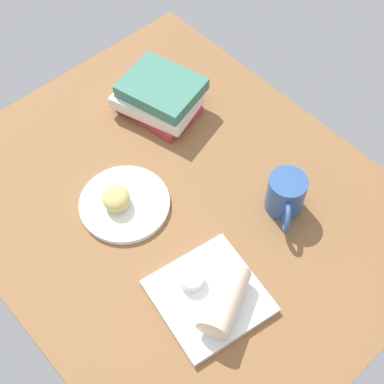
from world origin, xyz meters
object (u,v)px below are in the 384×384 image
Objects in this scene: round_plate at (125,204)px; coffee_mug at (286,195)px; breakfast_wrap at (224,299)px; book_stack at (159,97)px; scone_pastry at (116,198)px; sauce_cup at (191,278)px; square_plate at (209,296)px.

round_plate is 1.80× the size of coffee_mug.
round_plate is 1.45× the size of breakfast_wrap.
round_plate is 38.35cm from coffee_mug.
book_stack is at bearing -55.85° from round_plate.
round_plate is 0.89× the size of book_stack.
scone_pastry is at bearing 47.69° from coffee_mug.
round_plate is 35.19cm from breakfast_wrap.
book_stack reaches higher than scone_pastry.
coffee_mug is at bearing -132.31° from scone_pastry.
sauce_cup reaches higher than round_plate.
square_plate is 1.81× the size of coffee_mug.
square_plate reaches higher than round_plate.
round_plate is 2.90× the size of scone_pastry.
book_stack is (52.58, -26.82, -0.20)cm from breakfast_wrap.
square_plate is at bearing -179.60° from scone_pastry.
coffee_mug is (0.15, -29.89, 2.16)cm from sauce_cup.
square_plate is 5.84cm from breakfast_wrap.
breakfast_wrap is at bearing 178.76° from round_plate.
round_plate is at bearing -4.43° from sauce_cup.
scone_pastry is at bearing 61.68° from round_plate.
book_stack is 43.67cm from coffee_mug.
scone_pastry is 0.62× the size of coffee_mug.
scone_pastry is 39.81cm from coffee_mug.
scone_pastry is 0.31× the size of book_stack.
coffee_mug reaches higher than book_stack.
square_plate is at bearing -171.83° from sauce_cup.
scone_pastry is at bearing -24.82° from breakfast_wrap.
breakfast_wrap reaches higher than round_plate.
breakfast_wrap is at bearing 107.37° from coffee_mug.
book_stack reaches higher than round_plate.
square_plate is 5.44cm from sauce_cup.
scone_pastry is at bearing 0.40° from square_plate.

